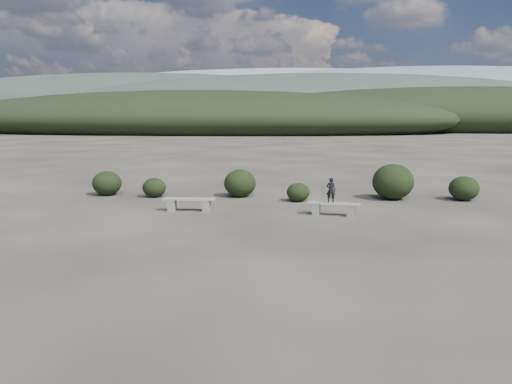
# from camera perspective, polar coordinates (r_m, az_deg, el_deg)

# --- Properties ---
(ground) EXTENTS (1200.00, 1200.00, 0.00)m
(ground) POSITION_cam_1_polar(r_m,az_deg,el_deg) (13.41, 1.65, -7.00)
(ground) COLOR #2D2923
(ground) RESTS_ON ground
(bench_left) EXTENTS (2.02, 0.49, 0.50)m
(bench_left) POSITION_cam_1_polar(r_m,az_deg,el_deg) (19.23, -7.64, -1.29)
(bench_left) COLOR slate
(bench_left) RESTS_ON ground
(bench_right) EXTENTS (1.95, 0.71, 0.48)m
(bench_right) POSITION_cam_1_polar(r_m,az_deg,el_deg) (18.44, 8.85, -1.80)
(bench_right) COLOR slate
(bench_right) RESTS_ON ground
(seated_person) EXTENTS (0.35, 0.25, 0.92)m
(seated_person) POSITION_cam_1_polar(r_m,az_deg,el_deg) (18.35, 8.56, 0.21)
(seated_person) COLOR black
(seated_person) RESTS_ON bench_right
(shrub_a) EXTENTS (1.05, 1.05, 0.86)m
(shrub_a) POSITION_cam_1_polar(r_m,az_deg,el_deg) (22.80, -11.54, 0.51)
(shrub_a) COLOR black
(shrub_a) RESTS_ON ground
(shrub_b) EXTENTS (1.44, 1.44, 1.23)m
(shrub_b) POSITION_cam_1_polar(r_m,az_deg,el_deg) (22.39, -1.85, 1.01)
(shrub_b) COLOR black
(shrub_b) RESTS_ON ground
(shrub_c) EXTENTS (0.99, 0.99, 0.79)m
(shrub_c) POSITION_cam_1_polar(r_m,az_deg,el_deg) (21.28, 4.84, -0.03)
(shrub_c) COLOR black
(shrub_c) RESTS_ON ground
(shrub_d) EXTENTS (1.77, 1.77, 1.55)m
(shrub_d) POSITION_cam_1_polar(r_m,az_deg,el_deg) (22.48, 15.38, 1.14)
(shrub_d) COLOR black
(shrub_d) RESTS_ON ground
(shrub_e) EXTENTS (1.26, 1.26, 1.05)m
(shrub_e) POSITION_cam_1_polar(r_m,az_deg,el_deg) (23.22, 22.67, 0.39)
(shrub_e) COLOR black
(shrub_e) RESTS_ON ground
(shrub_f) EXTENTS (1.32, 1.32, 1.12)m
(shrub_f) POSITION_cam_1_polar(r_m,az_deg,el_deg) (23.85, -16.67, 0.98)
(shrub_f) COLOR black
(shrub_f) RESTS_ON ground
(mountain_ridges) EXTENTS (500.00, 400.00, 56.00)m
(mountain_ridges) POSITION_cam_1_polar(r_m,az_deg,el_deg) (352.09, 5.21, 9.94)
(mountain_ridges) COLOR black
(mountain_ridges) RESTS_ON ground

